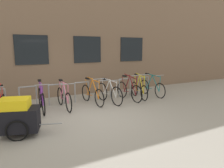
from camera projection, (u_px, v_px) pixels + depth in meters
ground_plane at (91, 117)px, 6.57m from camera, size 42.00×42.00×0.00m
storefront_building at (47, 34)px, 11.35m from camera, size 28.00×5.80×5.71m
bike_rack at (82, 89)px, 8.33m from camera, size 6.62×0.05×0.80m
bicycle_purple at (41, 99)px, 7.10m from camera, size 0.44×1.76×1.06m
bicycle_pink at (64, 98)px, 7.45m from camera, size 0.44×1.74×1.01m
bicycle_teal at (152, 87)px, 9.40m from camera, size 0.44×1.75×1.00m
bicycle_maroon at (129, 90)px, 8.64m from camera, size 0.44×1.72×1.10m
bicycle_red at (0, 106)px, 6.48m from camera, size 0.47×1.63×1.06m
bicycle_white at (109, 93)px, 8.17m from camera, size 0.44×1.75×0.98m
bicycle_orange at (92, 94)px, 8.05m from camera, size 0.44×1.76×1.05m
bicycle_yellow at (139, 89)px, 8.97m from camera, size 0.46×1.59×1.09m
bike_trailer at (19, 116)px, 5.09m from camera, size 1.48×0.84×0.95m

